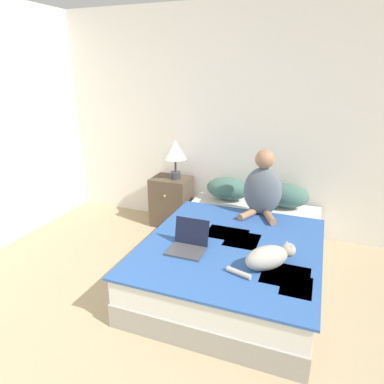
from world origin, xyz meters
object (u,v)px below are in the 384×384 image
Objects in this scene: cat_tabby at (269,257)px; nightstand at (171,201)px; bed at (236,255)px; laptop_open at (188,244)px; person_sitting at (263,188)px; pillow_far at (286,195)px; pillow_near at (228,189)px; table_lamp at (175,152)px.

nightstand is (-1.39, 1.31, -0.22)m from cat_tabby.
laptop_open is (-0.32, -0.41, 0.27)m from bed.
cat_tabby is (0.23, -1.02, -0.19)m from person_sitting.
nightstand reaches higher than bed.
person_sitting is 1.09m from laptop_open.
cat_tabby is 1.92m from nightstand.
person_sitting reaches higher than pillow_far.
pillow_far is 1.33m from cat_tabby.
pillow_far is at bearing 0.00° from pillow_near.
cat_tabby is 0.77× the size of nightstand.
nightstand is (-1.04, 0.85, 0.09)m from bed.
nightstand is (-0.72, 1.27, -0.18)m from laptop_open.
pillow_near reaches higher than laptop_open.
pillow_far is 1.39m from nightstand.
laptop_open is 0.64× the size of table_lamp.
bed is 3.40× the size of nightstand.
cat_tabby is at bearing -52.72° from bed.
cat_tabby is at bearing -43.36° from nightstand.
laptop_open is 0.49× the size of nightstand.
pillow_near is 1.07× the size of table_lamp.
pillow_near is 0.65m from pillow_far.
person_sitting is 1.46× the size of cat_tabby.
table_lamp is (-1.09, 0.29, 0.23)m from person_sitting.
pillow_near is at bearing 90.08° from laptop_open.
pillow_near is at bearing 73.47° from cat_tabby.
table_lamp is at bearing 117.22° from laptop_open.
laptop_open is at bearing -127.40° from bed.
pillow_near is at bearing 1.15° from nightstand.
cat_tabby is (0.35, -0.46, 0.31)m from bed.
person_sitting is (0.12, 0.55, 0.50)m from bed.
laptop_open is (0.01, -1.28, -0.08)m from pillow_near.
nightstand is (-1.36, -0.01, -0.25)m from pillow_far.
bed is 4.41× the size of cat_tabby.
bed is 4.11× the size of pillow_near.
pillow_far is at bearing 69.48° from bed.
table_lamp is at bearing -179.14° from pillow_far.
laptop_open is at bearing -62.48° from table_lamp.
cat_tabby is 1.91m from table_lamp.
table_lamp reaches higher than bed.
cat_tabby is 0.67m from laptop_open.
person_sitting is 2.29× the size of laptop_open.
person_sitting is at bearing 65.59° from laptop_open.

